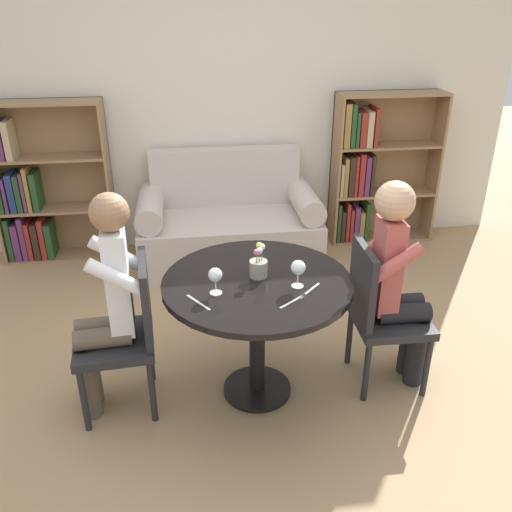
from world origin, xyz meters
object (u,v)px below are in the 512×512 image
object	(u,v)px
bookshelf_right	(369,171)
chair_right	(380,310)
chair_left	(127,330)
bookshelf_left	(39,191)
wine_glass_right	(298,268)
flower_vase	(259,265)
couch	(229,225)
person_right	(398,280)
wine_glass_left	(215,276)
person_left	(106,304)

from	to	relation	value
bookshelf_right	chair_right	distance (m)	2.15
chair_left	bookshelf_left	bearing A→B (deg)	-160.99
wine_glass_right	flower_vase	bearing A→B (deg)	143.39
couch	flower_vase	bearing A→B (deg)	-89.57
bookshelf_right	wine_glass_right	size ratio (longest dim) A/B	9.03
couch	person_right	size ratio (longest dim) A/B	1.20
wine_glass_right	flower_vase	world-z (taller)	flower_vase
bookshelf_left	wine_glass_left	distance (m)	2.58
bookshelf_left	flower_vase	world-z (taller)	bookshelf_left
bookshelf_right	wine_glass_left	size ratio (longest dim) A/B	9.48
chair_left	wine_glass_right	distance (m)	0.99
couch	bookshelf_right	size ratio (longest dim) A/B	1.12
chair_left	wine_glass_right	size ratio (longest dim) A/B	5.96
bookshelf_right	wine_glass_left	xyz separation A→B (m)	(-1.55, -2.18, 0.19)
chair_right	flower_vase	distance (m)	0.77
chair_right	flower_vase	world-z (taller)	flower_vase
wine_glass_left	wine_glass_right	size ratio (longest dim) A/B	0.95
bookshelf_left	chair_right	distance (m)	3.09
bookshelf_left	bookshelf_right	world-z (taller)	same
bookshelf_left	wine_glass_right	bearing A→B (deg)	-50.42
chair_left	person_left	xyz separation A→B (m)	(-0.09, -0.01, 0.18)
person_right	wine_glass_left	size ratio (longest dim) A/B	8.83
bookshelf_left	person_left	bearing A→B (deg)	-69.18
couch	bookshelf_left	world-z (taller)	bookshelf_left
couch	flower_vase	size ratio (longest dim) A/B	7.88
chair_right	person_right	distance (m)	0.21
couch	wine_glass_left	xyz separation A→B (m)	(-0.23, -1.91, 0.54)
couch	person_right	distance (m)	2.00
person_left	wine_glass_right	distance (m)	1.02
bookshelf_left	person_right	world-z (taller)	bookshelf_left
bookshelf_left	wine_glass_right	world-z (taller)	bookshelf_left
chair_left	person_left	bearing A→B (deg)	-87.28
bookshelf_left	bookshelf_right	distance (m)	2.92
bookshelf_left	bookshelf_right	xyz separation A→B (m)	(2.92, -0.00, 0.05)
chair_right	flower_vase	bearing A→B (deg)	88.70
person_left	couch	bearing A→B (deg)	152.05
couch	flower_vase	world-z (taller)	flower_vase
person_right	flower_vase	xyz separation A→B (m)	(-0.79, 0.03, 0.13)
wine_glass_left	flower_vase	bearing A→B (deg)	32.01
person_right	wine_glass_right	world-z (taller)	person_right
bookshelf_left	person_right	distance (m)	3.16
chair_left	person_right	size ratio (longest dim) A/B	0.71
person_left	bookshelf_right	bearing A→B (deg)	130.26
person_right	flower_vase	world-z (taller)	person_right
wine_glass_right	flower_vase	xyz separation A→B (m)	(-0.19, 0.14, -0.04)
couch	chair_left	xyz separation A→B (m)	(-0.71, -1.80, 0.18)
person_left	flower_vase	world-z (taller)	person_left
couch	person_left	bearing A→B (deg)	-113.95
chair_right	person_left	xyz separation A→B (m)	(-1.52, -0.02, 0.18)
flower_vase	person_left	bearing A→B (deg)	-176.74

